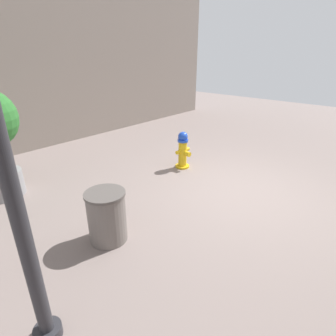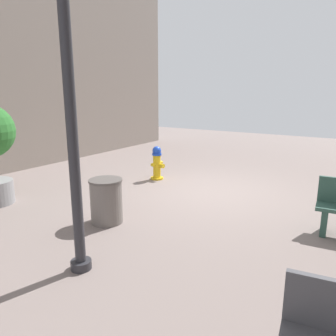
{
  "view_description": "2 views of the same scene",
  "coord_description": "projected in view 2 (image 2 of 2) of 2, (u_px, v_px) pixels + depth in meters",
  "views": [
    {
      "loc": [
        -2.15,
        4.72,
        2.71
      ],
      "look_at": [
        0.96,
        1.22,
        0.68
      ],
      "focal_mm": 29.09,
      "sensor_mm": 36.0,
      "label": 1
    },
    {
      "loc": [
        -3.09,
        6.81,
        2.34
      ],
      "look_at": [
        0.62,
        0.99,
        0.7
      ],
      "focal_mm": 34.34,
      "sensor_mm": 36.0,
      "label": 2
    }
  ],
  "objects": [
    {
      "name": "trash_bin",
      "position": [
        106.0,
        201.0,
        5.84
      ],
      "size": [
        0.61,
        0.61,
        0.82
      ],
      "color": "slate",
      "rests_on": "ground_plane"
    },
    {
      "name": "fire_hydrant",
      "position": [
        157.0,
        163.0,
        8.76
      ],
      "size": [
        0.41,
        0.43,
        0.91
      ],
      "color": "gold",
      "rests_on": "ground_plane"
    },
    {
      "name": "ground_plane",
      "position": [
        212.0,
        192.0,
        7.74
      ],
      "size": [
        23.4,
        23.4,
        0.0
      ],
      "primitive_type": "plane",
      "color": "gray"
    },
    {
      "name": "street_lamp",
      "position": [
        69.0,
        91.0,
        3.83
      ],
      "size": [
        0.36,
        0.36,
        3.77
      ],
      "color": "#2D2D33",
      "rests_on": "ground_plane"
    }
  ]
}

